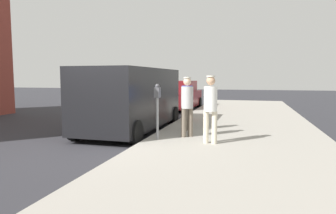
{
  "coord_description": "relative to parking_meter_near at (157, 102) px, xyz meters",
  "views": [
    {
      "loc": [
        3.79,
        -7.23,
        1.84
      ],
      "look_at": [
        1.65,
        0.65,
        1.05
      ],
      "focal_mm": 32.56,
      "sensor_mm": 36.0,
      "label": 1
    }
  ],
  "objects": [
    {
      "name": "parked_sedan_ahead",
      "position": [
        -1.55,
        9.49,
        -0.43
      ],
      "size": [
        2.0,
        4.43,
        1.65
      ],
      "color": "maroon",
      "rests_on": "ground"
    },
    {
      "name": "sidewalk_slab",
      "position": [
        2.15,
        -0.65,
        -1.11
      ],
      "size": [
        5.0,
        32.0,
        0.15
      ],
      "primitive_type": "cube",
      "color": "#9E998E",
      "rests_on": "ground"
    },
    {
      "name": "ground_plane",
      "position": [
        -1.35,
        -0.65,
        -1.18
      ],
      "size": [
        80.0,
        80.0,
        0.0
      ],
      "primitive_type": "plane",
      "color": "#2D2D33"
    },
    {
      "name": "pedestrian_in_white",
      "position": [
        1.46,
        -0.14,
        -0.03
      ],
      "size": [
        0.36,
        0.34,
        1.74
      ],
      "color": "beige",
      "rests_on": "sidewalk_slab"
    },
    {
      "name": "pedestrian_in_gray",
      "position": [
        0.71,
        0.57,
        -0.05
      ],
      "size": [
        0.34,
        0.34,
        1.71
      ],
      "color": "#726656",
      "rests_on": "sidewalk_slab"
    },
    {
      "name": "pedestrian_in_blue",
      "position": [
        0.5,
        1.6,
        -0.05
      ],
      "size": [
        0.34,
        0.35,
        1.71
      ],
      "color": "#726656",
      "rests_on": "sidewalk_slab"
    },
    {
      "name": "fire_hydrant",
      "position": [
        0.1,
        4.14,
        -0.61
      ],
      "size": [
        0.24,
        0.24,
        0.86
      ],
      "color": "red",
      "rests_on": "sidewalk_slab"
    },
    {
      "name": "parking_meter_near",
      "position": [
        0.0,
        0.0,
        0.0
      ],
      "size": [
        0.14,
        0.18,
        1.52
      ],
      "color": "gray",
      "rests_on": "sidewalk_slab"
    },
    {
      "name": "parked_van",
      "position": [
        -1.5,
        1.9,
        -0.03
      ],
      "size": [
        2.19,
        5.23,
        2.15
      ],
      "color": "black",
      "rests_on": "ground"
    }
  ]
}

